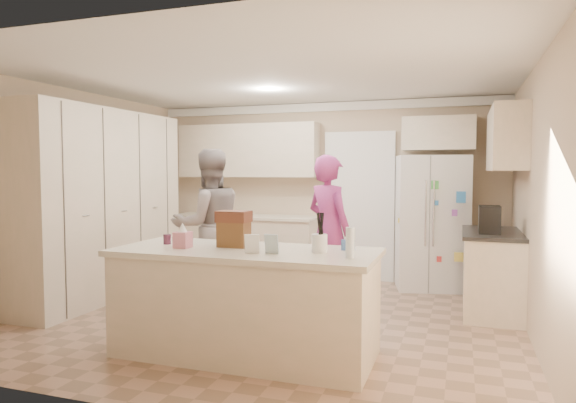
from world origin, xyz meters
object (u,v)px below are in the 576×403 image
(tissue_box, at_px, (183,240))
(teen_girl, at_px, (329,231))
(coffee_maker, at_px, (489,220))
(island_base, at_px, (245,305))
(utensil_crock, at_px, (319,243))
(refrigerator, at_px, (431,222))
(teen_boy, at_px, (209,226))
(dollhouse_body, at_px, (234,234))

(tissue_box, height_order, teen_girl, teen_girl)
(tissue_box, relative_size, teen_girl, 0.08)
(coffee_maker, height_order, teen_girl, teen_girl)
(teen_girl, bearing_deg, coffee_maker, -145.12)
(island_base, distance_m, utensil_crock, 0.86)
(refrigerator, relative_size, teen_boy, 0.97)
(dollhouse_body, bearing_deg, island_base, -33.69)
(tissue_box, relative_size, teen_boy, 0.08)
(dollhouse_body, bearing_deg, refrigerator, 63.25)
(teen_boy, bearing_deg, dollhouse_body, 80.38)
(utensil_crock, relative_size, teen_girl, 0.08)
(coffee_maker, height_order, dollhouse_body, coffee_maker)
(island_base, height_order, dollhouse_body, dollhouse_body)
(refrigerator, bearing_deg, island_base, -126.09)
(island_base, bearing_deg, refrigerator, 66.26)
(tissue_box, distance_m, teen_girl, 2.10)
(tissue_box, distance_m, dollhouse_body, 0.45)
(refrigerator, xyz_separation_m, coffee_maker, (0.67, -1.23, 0.17))
(island_base, distance_m, tissue_box, 0.79)
(teen_girl, bearing_deg, teen_boy, 43.54)
(refrigerator, relative_size, tissue_box, 12.86)
(teen_girl, bearing_deg, utensil_crock, 134.06)
(dollhouse_body, xyz_separation_m, teen_boy, (-1.00, 1.44, -0.10))
(dollhouse_body, bearing_deg, coffee_maker, 39.29)
(refrigerator, distance_m, utensil_crock, 3.16)
(dollhouse_body, bearing_deg, utensil_crock, -3.58)
(island_base, distance_m, teen_boy, 1.99)
(dollhouse_body, distance_m, teen_boy, 1.76)
(dollhouse_body, xyz_separation_m, teen_girl, (0.43, 1.72, -0.14))
(refrigerator, height_order, utensil_crock, refrigerator)
(island_base, bearing_deg, teen_girl, 81.14)
(coffee_maker, bearing_deg, tissue_box, -142.43)
(coffee_maker, distance_m, tissue_box, 3.28)
(teen_boy, bearing_deg, utensil_crock, 95.98)
(island_base, xyz_separation_m, teen_boy, (-1.15, 1.54, 0.49))
(tissue_box, xyz_separation_m, teen_girl, (0.83, 1.92, -0.10))
(island_base, relative_size, dollhouse_body, 8.46)
(coffee_maker, xyz_separation_m, utensil_crock, (-1.40, -1.85, -0.07))
(utensil_crock, bearing_deg, teen_girl, 101.65)
(coffee_maker, distance_m, utensil_crock, 2.32)
(refrigerator, height_order, teen_girl, refrigerator)
(utensil_crock, xyz_separation_m, dollhouse_body, (-0.80, 0.05, 0.04))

